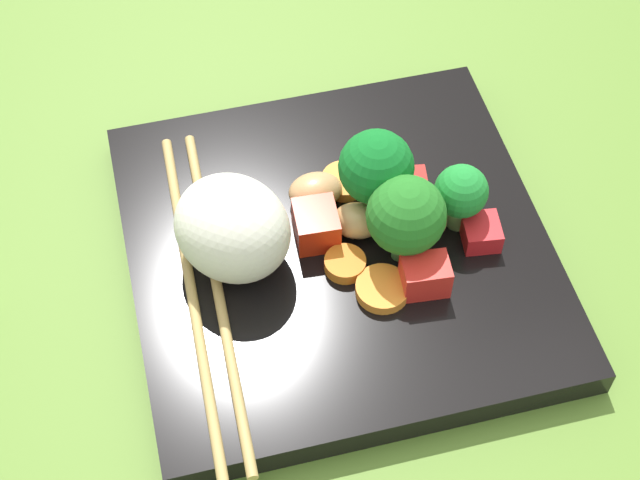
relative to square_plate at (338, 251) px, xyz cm
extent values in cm
cube|color=#59802C|center=(0.00, 0.00, -1.97)|extent=(110.00, 110.00, 2.00)
cube|color=black|center=(0.00, 0.00, 0.00)|extent=(26.10, 26.10, 1.93)
ellipsoid|color=white|center=(-6.24, -0.13, 3.99)|extent=(9.30, 9.42, 6.06)
cylinder|color=#629549|center=(7.33, 0.30, 1.92)|extent=(1.93, 1.68, 2.12)
sphere|color=#218933|center=(7.38, 0.49, 3.99)|extent=(3.25, 3.25, 3.25)
cylinder|color=#70AA56|center=(2.68, 2.04, 2.35)|extent=(2.24, 2.63, 3.07)
sphere|color=#126B24|center=(2.64, 1.92, 5.09)|extent=(4.52, 4.52, 4.52)
cylinder|color=#54984A|center=(3.35, -1.69, 1.99)|extent=(1.35, 1.36, 2.06)
sphere|color=#257323|center=(3.62, -1.46, 4.51)|extent=(4.68, 4.68, 4.68)
cylinder|color=orange|center=(4.07, 4.96, 1.34)|extent=(3.80, 3.80, 0.75)
cylinder|color=#FA9933|center=(1.32, 4.29, 1.34)|extent=(3.50, 3.50, 0.74)
cylinder|color=orange|center=(-0.26, -1.94, 1.36)|extent=(2.82, 2.82, 0.79)
cylinder|color=orange|center=(1.75, -4.07, 1.31)|extent=(4.04, 4.04, 0.69)
cube|color=red|center=(4.73, 1.99, 1.94)|extent=(2.87, 3.31, 1.95)
cube|color=red|center=(-1.22, 0.67, 2.11)|extent=(2.58, 2.88, 2.29)
cube|color=red|center=(8.43, -1.55, 1.70)|extent=(2.38, 2.51, 1.47)
cube|color=red|center=(4.22, -4.16, 2.06)|extent=(2.82, 2.20, 2.18)
ellipsoid|color=tan|center=(-0.71, 3.42, 1.93)|extent=(3.54, 2.80, 1.93)
ellipsoid|color=tan|center=(4.89, -0.06, 2.01)|extent=(4.66, 4.51, 2.08)
ellipsoid|color=tan|center=(1.27, 0.50, 2.09)|extent=(3.50, 2.99, 2.25)
cylinder|color=tan|center=(-9.14, -2.08, 1.28)|extent=(0.93, 23.89, 0.62)
cylinder|color=tan|center=(-7.63, -2.06, 1.28)|extent=(0.93, 23.89, 0.62)
camera|label=1|loc=(-8.07, -34.00, 48.54)|focal=54.83mm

